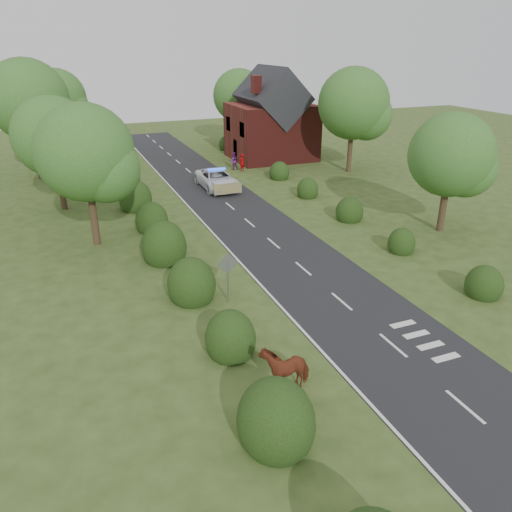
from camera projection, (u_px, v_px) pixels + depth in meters
name	position (u px, v px, depth m)	size (l,w,h in m)	color
ground	(342.00, 302.00, 23.71)	(120.00, 120.00, 0.00)	#33481D
road	(235.00, 210.00, 36.45)	(6.00, 70.00, 0.02)	black
road_markings	(223.00, 221.00, 34.13)	(4.96, 70.00, 0.01)	white
hedgerow_left	(154.00, 227.00, 31.10)	(2.75, 50.41, 3.00)	black
hedgerow_right	(340.00, 207.00, 35.30)	(2.10, 45.78, 2.10)	black
tree_left_a	(90.00, 157.00, 28.29)	(5.74, 5.60, 8.38)	#332316
tree_left_b	(58.00, 140.00, 34.69)	(5.74, 5.60, 8.07)	#332316
tree_left_c	(32.00, 103.00, 42.07)	(6.97, 6.80, 10.22)	#332316
tree_left_d	(60.00, 101.00, 51.79)	(6.15, 6.00, 8.89)	#332316
tree_right_a	(455.00, 158.00, 30.69)	(5.33, 5.20, 7.56)	#332316
tree_right_b	(357.00, 107.00, 44.84)	(6.56, 6.40, 9.40)	#332316
tree_right_c	(242.00, 98.00, 56.95)	(6.15, 6.00, 8.58)	#332316
road_sign	(228.00, 271.00, 23.03)	(1.06, 0.08, 2.53)	gray
house	(271.00, 121.00, 50.97)	(8.00, 7.40, 9.17)	maroon
cow	(285.00, 369.00, 17.68)	(1.05, 1.99, 1.41)	maroon
police_van	(217.00, 179.00, 41.53)	(2.57, 5.62, 1.69)	white
pedestrian_red	(242.00, 162.00, 47.05)	(0.60, 0.39, 1.64)	#9B0507
pedestrian_purple	(234.00, 161.00, 47.61)	(0.81, 0.63, 1.66)	#631D69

